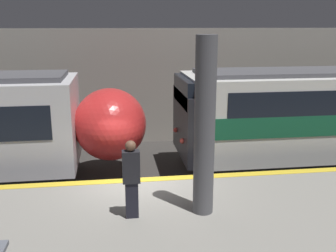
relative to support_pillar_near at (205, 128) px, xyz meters
name	(u,v)px	position (x,y,z in m)	size (l,w,h in m)	color
ground_plane	(140,211)	(-1.31, 2.21, -3.01)	(120.00, 120.00, 0.00)	#33302D
platform	(147,242)	(-1.31, -0.27, -2.49)	(40.00, 4.96, 1.04)	gray
station_rear_barrier	(128,87)	(-1.31, 9.08, -0.50)	(50.00, 0.15, 5.01)	#9E998E
support_pillar_near	(205,128)	(0.00, 0.00, 0.00)	(0.46, 0.46, 3.96)	#56565B
person_waiting	(131,177)	(-1.61, -0.03, -1.04)	(0.38, 0.24, 1.77)	black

